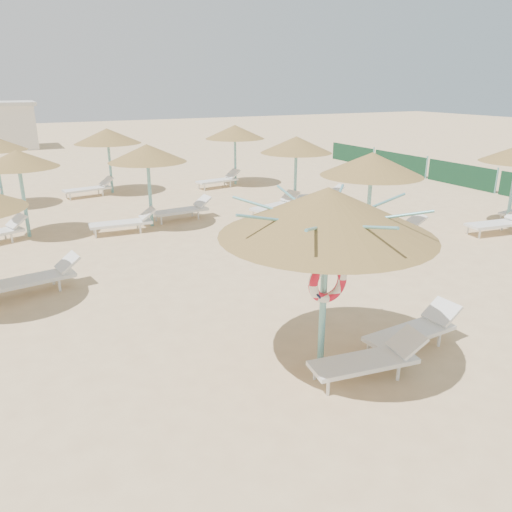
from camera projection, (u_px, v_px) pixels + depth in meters
name	position (u px, v px, depth m)	size (l,w,h in m)	color
ground	(343.00, 359.00, 8.53)	(120.00, 120.00, 0.00)	#E0BB88
main_palapa	(327.00, 213.00, 7.54)	(3.35, 3.35, 3.00)	#66AEB1
lounger_main_a	(371.00, 359.00, 7.91)	(1.93, 0.81, 0.68)	white
lounger_main_b	(415.00, 330.00, 8.84)	(1.93, 0.68, 0.69)	white
palapa_field	(195.00, 152.00, 16.62)	(19.77, 13.96, 2.71)	#66AEB1
windbreak_fence	(461.00, 175.00, 22.78)	(0.08, 19.84, 1.10)	#1C5433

